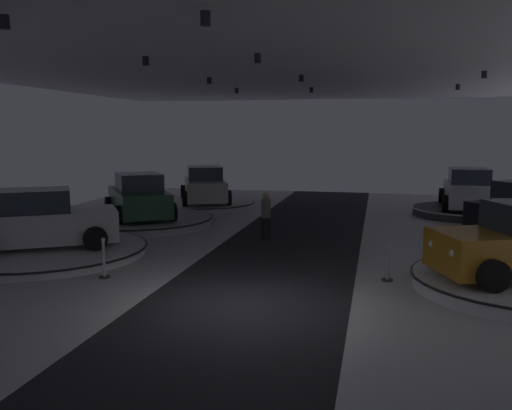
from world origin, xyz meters
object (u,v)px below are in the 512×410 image
object	(u,v)px
display_car_mid_left	(41,221)
display_car_deep_right	(468,190)
display_car_far_left	(139,197)
display_platform_deep_right	(467,211)
display_car_deep_left	(205,186)
visitor_walking_near	(266,213)
display_platform_deep_left	(205,204)
display_platform_far_left	(139,220)
display_platform_mid_left	(43,251)

from	to	relation	value
display_car_mid_left	display_car_deep_right	world-z (taller)	display_car_deep_right
display_car_far_left	display_platform_deep_right	world-z (taller)	display_car_far_left
display_car_deep_left	display_car_mid_left	world-z (taller)	display_car_deep_left
display_platform_deep_right	visitor_walking_near	world-z (taller)	visitor_walking_near
visitor_walking_near	display_car_deep_right	bearing A→B (deg)	43.09
visitor_walking_near	display_platform_deep_left	bearing A→B (deg)	122.10
display_car_deep_left	display_car_deep_right	xyz separation A→B (m)	(11.87, -0.17, 0.09)
display_car_deep_left	display_platform_far_left	size ratio (longest dim) A/B	0.80
display_platform_far_left	display_platform_mid_left	bearing A→B (deg)	-95.09
display_platform_deep_right	visitor_walking_near	distance (m)	10.19
display_platform_deep_right	display_car_deep_left	bearing A→B (deg)	179.34
display_platform_mid_left	display_platform_deep_right	world-z (taller)	display_platform_deep_right
display_car_deep_left	display_platform_mid_left	bearing A→B (deg)	-97.57
display_car_mid_left	display_car_deep_right	size ratio (longest dim) A/B	1.04
display_platform_mid_left	display_car_deep_right	xyz separation A→B (m)	(13.30, 10.64, 0.98)
display_platform_deep_left	display_platform_deep_right	size ratio (longest dim) A/B	1.04
display_car_deep_left	display_platform_far_left	bearing A→B (deg)	-100.12
visitor_walking_near	display_platform_far_left	bearing A→B (deg)	161.55
display_platform_far_left	display_car_deep_right	size ratio (longest dim) A/B	1.32
display_car_deep_left	visitor_walking_near	bearing A→B (deg)	-57.86
display_car_far_left	display_car_deep_right	bearing A→B (deg)	21.93
display_car_deep_left	display_car_deep_right	bearing A→B (deg)	-0.81
display_car_mid_left	display_car_deep_right	xyz separation A→B (m)	(13.33, 10.65, 0.11)
display_platform_mid_left	display_car_deep_right	bearing A→B (deg)	38.64
display_car_deep_left	display_platform_mid_left	world-z (taller)	display_car_deep_left
display_platform_deep_left	display_car_mid_left	xyz separation A→B (m)	(-1.45, -10.85, 0.86)
display_car_mid_left	display_car_deep_right	distance (m)	17.07
display_platform_deep_left	display_car_far_left	size ratio (longest dim) A/B	1.07
display_car_deep_left	display_platform_deep_right	xyz separation A→B (m)	(11.87, -0.14, -0.83)
display_platform_deep_left	display_car_far_left	distance (m)	5.51
display_platform_deep_right	display_car_far_left	bearing A→B (deg)	-157.95
display_car_deep_left	display_car_deep_right	distance (m)	11.87
display_platform_deep_right	display_car_deep_right	world-z (taller)	display_car_deep_right
display_platform_deep_left	visitor_walking_near	bearing A→B (deg)	-57.90
display_car_deep_left	display_car_mid_left	xyz separation A→B (m)	(-1.46, -10.82, -0.02)
display_platform_mid_left	display_platform_deep_right	bearing A→B (deg)	38.72
display_car_mid_left	display_platform_mid_left	bearing A→B (deg)	32.61
display_platform_mid_left	display_car_far_left	bearing A→B (deg)	84.71
display_platform_mid_left	display_platform_deep_right	distance (m)	17.05
display_platform_deep_left	display_platform_deep_right	bearing A→B (deg)	-0.80
display_car_mid_left	display_car_far_left	bearing A→B (deg)	84.45
display_platform_far_left	display_car_far_left	xyz separation A→B (m)	(0.02, -0.03, 0.90)
display_platform_deep_left	display_car_far_left	world-z (taller)	display_car_far_left
display_platform_far_left	visitor_walking_near	world-z (taller)	visitor_walking_near
display_platform_mid_left	display_car_deep_left	bearing A→B (deg)	82.43
display_car_mid_left	visitor_walking_near	distance (m)	7.00
display_platform_far_left	visitor_walking_near	size ratio (longest dim) A/B	3.59
display_car_far_left	display_car_deep_right	world-z (taller)	display_car_deep_right
display_car_deep_left	display_platform_deep_right	world-z (taller)	display_car_deep_left
display_platform_deep_right	display_car_deep_right	distance (m)	0.92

